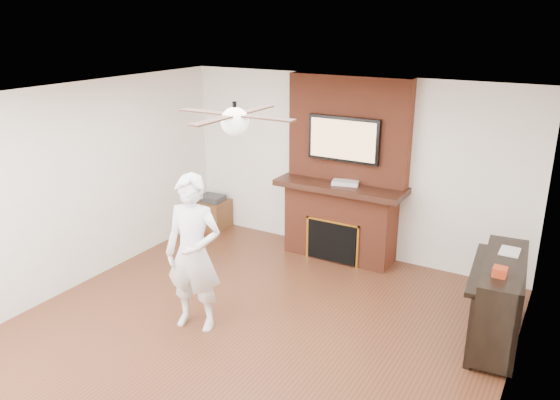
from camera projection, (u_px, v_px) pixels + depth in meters
The scene contains 12 objects.
room_shell at pixel (238, 231), 5.29m from camera, with size 5.36×5.86×2.86m.
fireplace at pixel (343, 188), 7.46m from camera, with size 1.78×0.64×2.50m.
tv at pixel (344, 139), 7.21m from camera, with size 1.00×0.08×0.60m.
ceiling_fan at pixel (235, 120), 4.94m from camera, with size 1.21×1.21×0.31m.
person at pixel (194, 253), 5.73m from camera, with size 0.63×0.42×1.72m, color white.
side_table at pixel (213, 213), 8.69m from camera, with size 0.49×0.49×0.54m.
piano at pixel (499, 299), 5.58m from camera, with size 0.63×1.41×0.99m.
cable_box at pixel (345, 183), 7.31m from camera, with size 0.35×0.20×0.05m, color silver.
candle_orange at pixel (320, 254), 7.66m from camera, with size 0.07×0.07×0.11m, color orange.
candle_green at pixel (338, 258), 7.56m from camera, with size 0.08×0.08×0.08m, color #458A37.
candle_cream at pixel (340, 256), 7.59m from camera, with size 0.08×0.08×0.12m, color beige.
candle_blue at pixel (352, 260), 7.52m from camera, with size 0.06×0.06×0.08m, color teal.
Camera 1 is at (2.81, -4.05, 3.23)m, focal length 35.00 mm.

